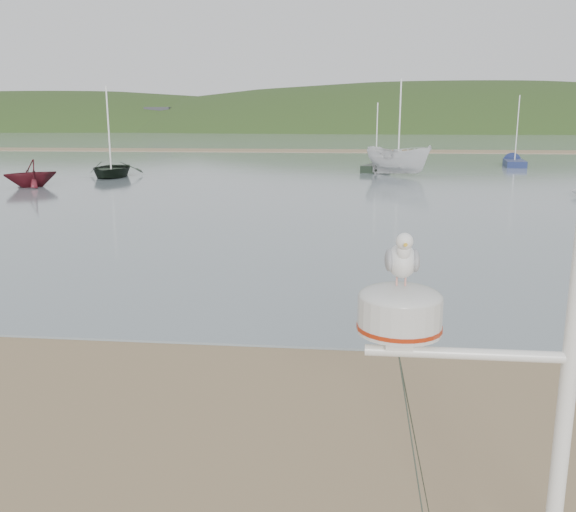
# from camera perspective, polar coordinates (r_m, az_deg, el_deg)

# --- Properties ---
(ground) EXTENTS (560.00, 560.00, 0.00)m
(ground) POSITION_cam_1_polar(r_m,az_deg,el_deg) (7.09, -18.52, -19.35)
(ground) COLOR #80684A
(ground) RESTS_ON ground
(water) EXTENTS (560.00, 256.00, 0.04)m
(water) POSITION_cam_1_polar(r_m,az_deg,el_deg) (137.49, 5.13, 10.99)
(water) COLOR slate
(water) RESTS_ON ground
(sandbar) EXTENTS (560.00, 7.00, 0.07)m
(sandbar) POSITION_cam_1_polar(r_m,az_deg,el_deg) (75.55, 4.16, 9.80)
(sandbar) COLOR #80684A
(sandbar) RESTS_ON water
(hill_ridge) EXTENTS (620.00, 180.00, 80.00)m
(hill_ridge) POSITION_cam_1_polar(r_m,az_deg,el_deg) (242.06, 9.95, 6.83)
(hill_ridge) COLOR #223716
(hill_ridge) RESTS_ON ground
(far_cottages) EXTENTS (294.40, 6.30, 8.00)m
(far_cottages) POSITION_cam_1_polar(r_m,az_deg,el_deg) (201.42, 6.40, 12.58)
(far_cottages) COLOR beige
(far_cottages) RESTS_ON ground
(boat_dark) EXTENTS (3.67, 1.61, 4.97)m
(boat_dark) POSITION_cam_1_polar(r_m,az_deg,el_deg) (41.92, -16.39, 10.49)
(boat_dark) COLOR black
(boat_dark) RESTS_ON water
(boat_red) EXTENTS (2.89, 2.79, 2.90)m
(boat_red) POSITION_cam_1_polar(r_m,az_deg,el_deg) (37.10, -23.05, 8.20)
(boat_red) COLOR #54131B
(boat_red) RESTS_ON water
(boat_white) EXTENTS (2.90, 2.90, 5.38)m
(boat_white) POSITION_cam_1_polar(r_m,az_deg,el_deg) (41.98, 10.36, 11.07)
(boat_white) COLOR silver
(boat_white) RESTS_ON water
(sailboat_dark_mid) EXTENTS (2.68, 5.39, 5.27)m
(sailboat_dark_mid) POSITION_cam_1_polar(r_m,az_deg,el_deg) (46.75, 8.58, 8.29)
(sailboat_dark_mid) COLOR black
(sailboat_dark_mid) RESTS_ON ground
(sailboat_blue_far) EXTENTS (2.38, 6.27, 6.11)m
(sailboat_blue_far) POSITION_cam_1_polar(r_m,az_deg,el_deg) (54.88, 20.28, 8.27)
(sailboat_blue_far) COLOR #16214E
(sailboat_blue_far) RESTS_ON ground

